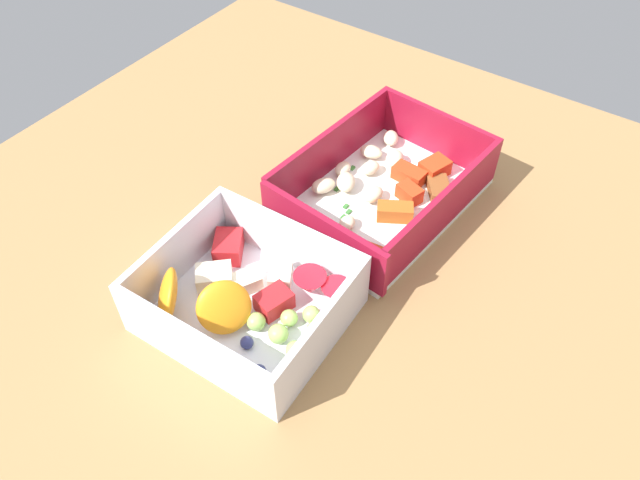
# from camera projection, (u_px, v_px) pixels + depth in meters

# --- Properties ---
(table_surface) EXTENTS (0.80, 0.80, 0.02)m
(table_surface) POSITION_uv_depth(u_px,v_px,m) (315.00, 274.00, 0.59)
(table_surface) COLOR #9E7547
(table_surface) RESTS_ON ground
(pasta_container) EXTENTS (0.22, 0.16, 0.06)m
(pasta_container) POSITION_uv_depth(u_px,v_px,m) (382.00, 189.00, 0.63)
(pasta_container) COLOR white
(pasta_container) RESTS_ON table_surface
(fruit_bowl) EXTENTS (0.14, 0.16, 0.06)m
(fruit_bowl) POSITION_uv_depth(u_px,v_px,m) (247.00, 298.00, 0.53)
(fruit_bowl) COLOR white
(fruit_bowl) RESTS_ON table_surface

